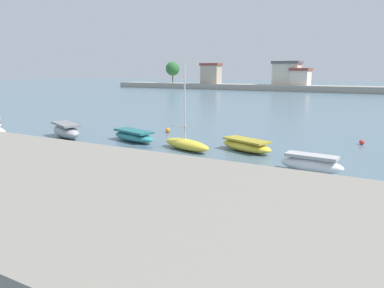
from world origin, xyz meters
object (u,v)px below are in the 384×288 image
moored_boat_1 (66,131)px  mooring_buoy_1 (362,142)px  moored_boat_3 (186,144)px  mooring_buoy_0 (168,130)px  moored_boat_5 (311,164)px  moored_boat_4 (246,145)px  moored_boat_2 (134,136)px

moored_boat_1 → mooring_buoy_1: size_ratio=12.58×
moored_boat_3 → mooring_buoy_1: size_ratio=15.49×
moored_boat_1 → moored_boat_3: 11.44m
mooring_buoy_0 → mooring_buoy_1: bearing=9.3°
moored_boat_5 → mooring_buoy_1: size_ratio=9.27×
moored_boat_4 → mooring_buoy_0: bearing=178.6°
moored_boat_5 → mooring_buoy_1: bearing=84.1°
moored_boat_1 → moored_boat_4: bearing=33.5°
moored_boat_3 → moored_boat_5: size_ratio=1.67×
moored_boat_2 → moored_boat_4: moored_boat_2 is taller
moored_boat_4 → moored_boat_1: bearing=-149.3°
moored_boat_2 → mooring_buoy_0: (0.16, 4.82, -0.21)m
moored_boat_1 → moored_boat_5: moored_boat_1 is taller
moored_boat_4 → moored_boat_5: (5.14, -3.37, 0.07)m
moored_boat_1 → moored_boat_5: bearing=21.9°
moored_boat_2 → mooring_buoy_1: size_ratio=12.48×
moored_boat_1 → moored_boat_4: (15.34, 2.45, -0.18)m
moored_boat_4 → mooring_buoy_1: 9.54m
moored_boat_2 → mooring_buoy_0: bearing=103.8°
moored_boat_5 → mooring_buoy_1: (1.82, 9.88, -0.29)m
moored_boat_3 → moored_boat_1: bearing=-156.9°
moored_boat_3 → mooring_buoy_1: moored_boat_3 is taller
moored_boat_1 → moored_boat_2: (6.06, 1.50, -0.17)m
moored_boat_4 → moored_boat_3: bearing=-135.2°
moored_boat_3 → moored_boat_4: moored_boat_3 is taller
moored_boat_2 → mooring_buoy_0: size_ratio=11.06×
moored_boat_1 → moored_boat_5: size_ratio=1.36×
moored_boat_1 → mooring_buoy_0: (6.23, 6.32, -0.37)m
moored_boat_1 → moored_boat_3: (11.42, 0.77, -0.17)m
mooring_buoy_1 → moored_boat_4: bearing=-136.9°
moored_boat_5 → mooring_buoy_0: bearing=157.6°
moored_boat_4 → mooring_buoy_1: bearing=64.7°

